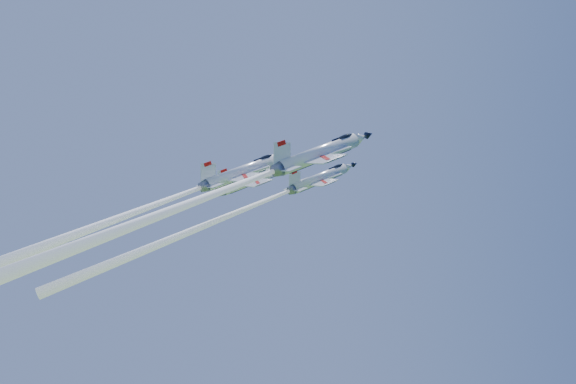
{
  "coord_description": "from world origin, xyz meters",
  "views": [
    {
      "loc": [
        -0.31,
        -95.94,
        63.22
      ],
      "look_at": [
        0.0,
        0.0,
        82.92
      ],
      "focal_mm": 40.0,
      "sensor_mm": 36.0,
      "label": 1
    }
  ],
  "objects_px": {
    "jet_lead": "(228,216)",
    "jet_left": "(125,227)",
    "jet_right": "(203,198)",
    "jet_slot": "(140,210)"
  },
  "relations": [
    {
      "from": "jet_lead",
      "to": "jet_left",
      "type": "distance_m",
      "value": 15.05
    },
    {
      "from": "jet_lead",
      "to": "jet_left",
      "type": "xyz_separation_m",
      "value": [
        -14.9,
        -1.01,
        -1.9
      ]
    },
    {
      "from": "jet_lead",
      "to": "jet_right",
      "type": "xyz_separation_m",
      "value": [
        -2.2,
        -12.67,
        0.16
      ]
    },
    {
      "from": "jet_left",
      "to": "jet_right",
      "type": "bearing_deg",
      "value": 13.35
    },
    {
      "from": "jet_lead",
      "to": "jet_right",
      "type": "height_order",
      "value": "jet_right"
    },
    {
      "from": "jet_slot",
      "to": "jet_left",
      "type": "bearing_deg",
      "value": 170.54
    },
    {
      "from": "jet_left",
      "to": "jet_right",
      "type": "relative_size",
      "value": 1.13
    },
    {
      "from": "jet_lead",
      "to": "jet_slot",
      "type": "distance_m",
      "value": 14.69
    },
    {
      "from": "jet_right",
      "to": "jet_slot",
      "type": "xyz_separation_m",
      "value": [
        -8.62,
        2.78,
        -1.05
      ]
    },
    {
      "from": "jet_lead",
      "to": "jet_left",
      "type": "bearing_deg",
      "value": -120.21
    }
  ]
}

